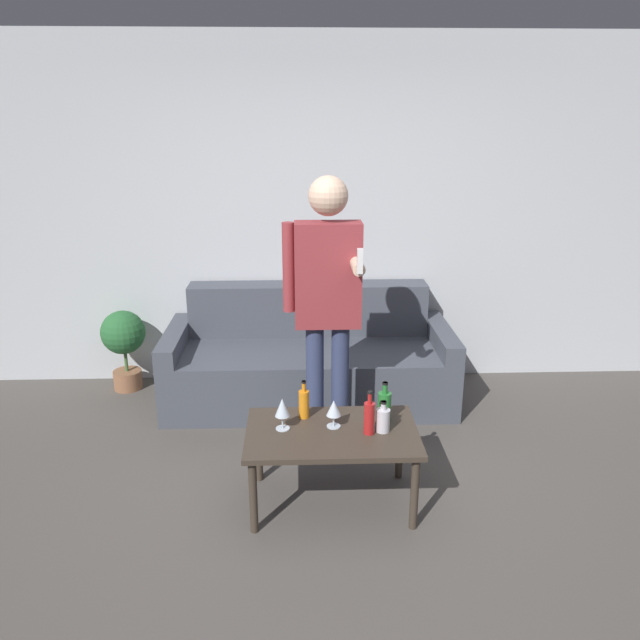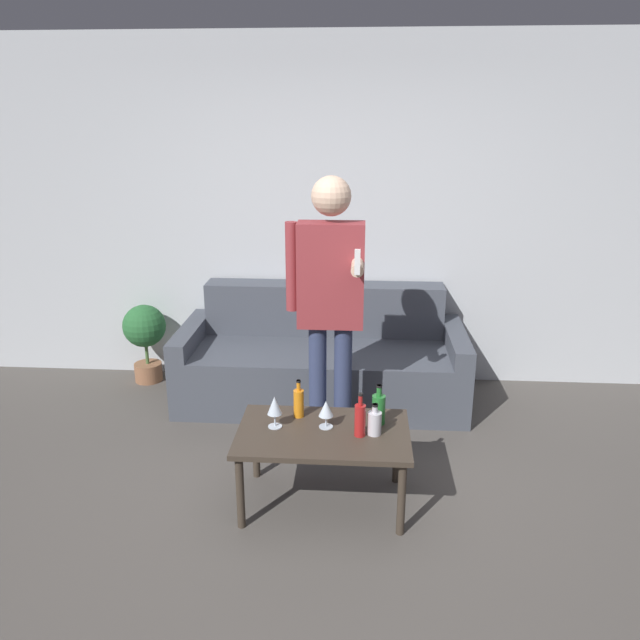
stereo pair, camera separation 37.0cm
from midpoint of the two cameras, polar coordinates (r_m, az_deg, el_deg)
The scene contains 12 objects.
ground_plane at distance 3.39m, azimuth 3.49°, elevation -20.29°, with size 16.00×16.00×0.00m, color #514C47.
wall_back at distance 4.96m, azimuth 4.08°, elevation 9.44°, with size 8.00×0.06×2.70m.
couch at distance 4.82m, azimuth 2.40°, elevation -3.75°, with size 2.15×0.89×0.85m.
coffee_table at distance 3.50m, azimuth 3.38°, elevation -10.93°, with size 0.95×0.60×0.46m.
bottle_orange at distance 3.59m, azimuth 1.01°, elevation -7.59°, with size 0.06×0.06×0.23m.
bottle_green at distance 3.40m, azimuth 6.83°, elevation -9.06°, with size 0.06×0.06×0.25m.
bottle_dark at distance 3.55m, azimuth 8.39°, elevation -8.06°, with size 0.08×0.08×0.23m.
bottle_yellow at distance 3.44m, azimuth 8.12°, elevation -9.31°, with size 0.08×0.08×0.18m.
wine_glass_near at distance 3.47m, azimuth 3.64°, elevation -8.23°, with size 0.08×0.08×0.16m.
wine_glass_far at distance 3.46m, azimuth -1.10°, elevation -7.96°, with size 0.08×0.08×0.18m.
person_standing_front at distance 3.82m, azimuth 3.68°, elevation 2.37°, with size 0.48×0.45×1.78m.
potted_plant at distance 5.21m, azimuth -13.79°, elevation -1.22°, with size 0.35×0.35×0.65m.
Camera 2 is at (0.17, -2.65, 2.12)m, focal length 35.00 mm.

